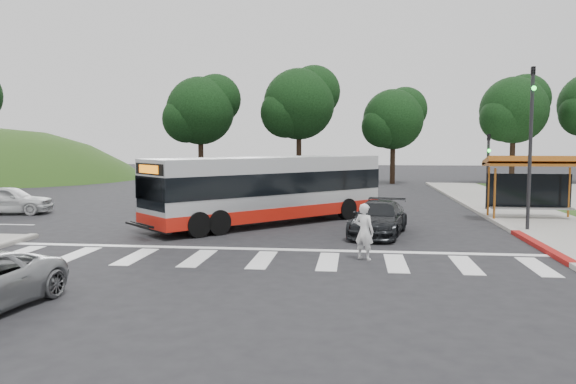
# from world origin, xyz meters

# --- Properties ---
(ground) EXTENTS (140.00, 140.00, 0.00)m
(ground) POSITION_xyz_m (0.00, 0.00, 0.00)
(ground) COLOR black
(ground) RESTS_ON ground
(sidewalk_east) EXTENTS (4.00, 40.00, 0.12)m
(sidewalk_east) POSITION_xyz_m (11.00, 8.00, 0.06)
(sidewalk_east) COLOR gray
(sidewalk_east) RESTS_ON ground
(curb_east) EXTENTS (0.30, 40.00, 0.15)m
(curb_east) POSITION_xyz_m (9.00, 8.00, 0.07)
(curb_east) COLOR #9E9991
(curb_east) RESTS_ON ground
(curb_east_red) EXTENTS (0.32, 6.00, 0.15)m
(curb_east_red) POSITION_xyz_m (9.00, -2.00, 0.08)
(curb_east_red) COLOR maroon
(curb_east_red) RESTS_ON ground
(hillside_nw) EXTENTS (44.00, 44.00, 10.00)m
(hillside_nw) POSITION_xyz_m (-32.00, 30.00, 0.00)
(hillside_nw) COLOR #1A3A12
(hillside_nw) RESTS_ON ground
(crosswalk_ladder) EXTENTS (18.00, 2.60, 0.01)m
(crosswalk_ladder) POSITION_xyz_m (0.00, -5.00, 0.01)
(crosswalk_ladder) COLOR silver
(crosswalk_ladder) RESTS_ON ground
(bus_shelter) EXTENTS (4.20, 1.60, 2.86)m
(bus_shelter) POSITION_xyz_m (10.80, 5.10, 2.35)
(bus_shelter) COLOR #9C551A
(bus_shelter) RESTS_ON sidewalk_east
(traffic_signal_ne_tall) EXTENTS (0.18, 0.37, 6.50)m
(traffic_signal_ne_tall) POSITION_xyz_m (9.60, 1.49, 3.88)
(traffic_signal_ne_tall) COLOR black
(traffic_signal_ne_tall) RESTS_ON ground
(traffic_signal_ne_short) EXTENTS (0.18, 0.37, 4.00)m
(traffic_signal_ne_short) POSITION_xyz_m (9.60, 8.49, 2.48)
(traffic_signal_ne_short) COLOR black
(traffic_signal_ne_short) RESTS_ON ground
(tree_ne_a) EXTENTS (6.16, 5.74, 9.30)m
(tree_ne_a) POSITION_xyz_m (16.08, 28.06, 6.39)
(tree_ne_a) COLOR black
(tree_ne_a) RESTS_ON parking_lot
(tree_north_a) EXTENTS (6.60, 6.15, 10.17)m
(tree_north_a) POSITION_xyz_m (-1.92, 26.07, 6.92)
(tree_north_a) COLOR black
(tree_north_a) RESTS_ON ground
(tree_north_b) EXTENTS (5.72, 5.33, 8.43)m
(tree_north_b) POSITION_xyz_m (6.07, 28.06, 5.66)
(tree_north_b) COLOR black
(tree_north_b) RESTS_ON ground
(tree_north_c) EXTENTS (6.16, 5.74, 9.30)m
(tree_north_c) POSITION_xyz_m (-9.92, 24.06, 6.29)
(tree_north_c) COLOR black
(tree_north_c) RESTS_ON ground
(transit_bus) EXTENTS (9.60, 9.90, 2.93)m
(transit_bus) POSITION_xyz_m (-0.91, 2.61, 1.46)
(transit_bus) COLOR #B6B8BB
(transit_bus) RESTS_ON ground
(pedestrian) EXTENTS (0.75, 0.68, 1.72)m
(pedestrian) POSITION_xyz_m (3.07, -4.56, 0.86)
(pedestrian) COLOR silver
(pedestrian) RESTS_ON ground
(dark_sedan) EXTENTS (2.69, 4.75, 1.30)m
(dark_sedan) POSITION_xyz_m (3.69, 0.11, 0.65)
(dark_sedan) COLOR black
(dark_sedan) RESTS_ON ground
(west_car_white) EXTENTS (4.41, 2.38, 1.43)m
(west_car_white) POSITION_xyz_m (-14.42, 4.44, 0.71)
(west_car_white) COLOR silver
(west_car_white) RESTS_ON ground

